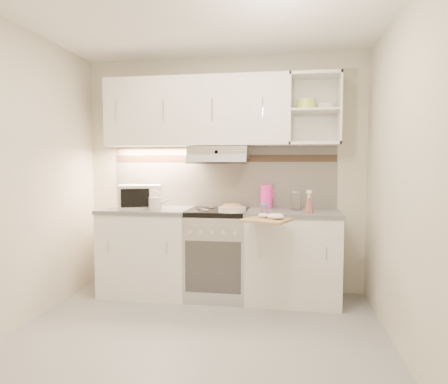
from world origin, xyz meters
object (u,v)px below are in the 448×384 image
Objects in this scene: cutting_board at (267,220)px; microwave at (140,197)px; electric_range at (218,253)px; glass_jar at (296,200)px; pink_pitcher at (267,196)px; spray_bottle at (309,203)px; plate_stack at (232,209)px; watering_can at (156,203)px.

microwave is at bearing -178.04° from cutting_board.
glass_jar is at bearing 6.21° from electric_range.
pink_pitcher is 1.28× the size of glass_jar.
cutting_board is at bearing -41.24° from microwave.
spray_bottle is at bearing -9.47° from electric_range.
pink_pitcher is at bearing 114.25° from cutting_board.
microwave reaches higher than cutting_board.
glass_jar is at bearing 23.42° from plate_stack.
electric_range is 3.39× the size of plate_stack.
spray_bottle is (1.50, 0.01, 0.02)m from watering_can.
plate_stack reaches higher than electric_range.
plate_stack is at bearing -156.58° from glass_jar.
glass_jar reaches higher than electric_range.
electric_range is 1.06m from spray_bottle.
pink_pitcher reaches higher than electric_range.
microwave reaches higher than glass_jar.
electric_range is at bearing 133.36° from plate_stack.
watering_can is at bearing -169.81° from glass_jar.
plate_stack is 1.15× the size of spray_bottle.
glass_jar is at bearing 131.47° from spray_bottle.
cutting_board is (1.12, -0.32, -0.10)m from watering_can.
electric_range is 0.96m from glass_jar.
pink_pitcher reaches higher than microwave.
electric_range is 3.89× the size of spray_bottle.
microwave is 1.73m from spray_bottle.
glass_jar is (0.61, 0.27, 0.07)m from plate_stack.
glass_jar is 0.51× the size of cutting_board.
electric_range is 2.37× the size of cutting_board.
cutting_board is at bearing -98.65° from pink_pitcher.
microwave is at bearing -169.21° from spray_bottle.
plate_stack is at bearing -46.64° from electric_range.
glass_jar is (0.78, 0.09, 0.55)m from electric_range.
electric_range is 0.82m from cutting_board.
electric_range is 1.01m from microwave.
plate_stack is 1.38× the size of glass_jar.
glass_jar is 0.83× the size of spray_bottle.
cutting_board is at bearing -12.00° from watering_can.
electric_range is at bearing -21.04° from microwave.
watering_can is 0.95× the size of pink_pitcher.
pink_pitcher is (1.09, 0.36, 0.05)m from watering_can.
glass_jar is at bearing -32.43° from pink_pitcher.
electric_range is at bearing -174.06° from spray_bottle.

